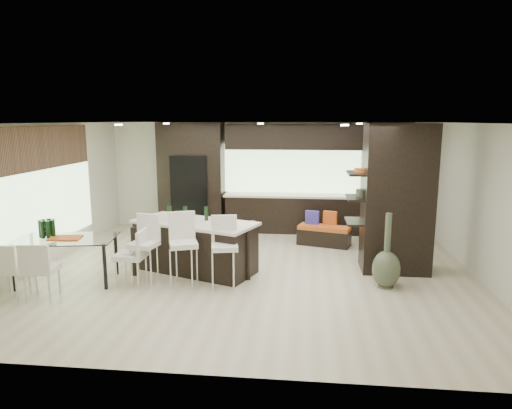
# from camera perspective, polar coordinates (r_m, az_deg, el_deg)

# --- Properties ---
(ground) EXTENTS (8.00, 8.00, 0.00)m
(ground) POSITION_cam_1_polar(r_m,az_deg,el_deg) (8.50, -0.44, -8.39)
(ground) COLOR beige
(ground) RESTS_ON ground
(back_wall) EXTENTS (8.00, 0.02, 2.70)m
(back_wall) POSITION_cam_1_polar(r_m,az_deg,el_deg) (11.61, 1.53, 3.58)
(back_wall) COLOR beige
(back_wall) RESTS_ON ground
(left_wall) EXTENTS (0.02, 7.00, 2.70)m
(left_wall) POSITION_cam_1_polar(r_m,az_deg,el_deg) (9.48, -25.22, 1.00)
(left_wall) COLOR beige
(left_wall) RESTS_ON ground
(right_wall) EXTENTS (0.02, 7.00, 2.70)m
(right_wall) POSITION_cam_1_polar(r_m,az_deg,el_deg) (8.67, 26.82, 0.06)
(right_wall) COLOR beige
(right_wall) RESTS_ON ground
(ceiling) EXTENTS (8.00, 7.00, 0.02)m
(ceiling) POSITION_cam_1_polar(r_m,az_deg,el_deg) (8.04, -0.46, 10.14)
(ceiling) COLOR white
(ceiling) RESTS_ON ground
(window_left) EXTENTS (0.04, 3.20, 1.90)m
(window_left) POSITION_cam_1_polar(r_m,az_deg,el_deg) (9.63, -24.41, 1.20)
(window_left) COLOR #B2D199
(window_left) RESTS_ON left_wall
(window_back) EXTENTS (3.40, 0.04, 1.20)m
(window_back) POSITION_cam_1_polar(r_m,az_deg,el_deg) (11.51, 4.50, 4.49)
(window_back) COLOR #B2D199
(window_back) RESTS_ON back_wall
(stone_accent) EXTENTS (0.08, 3.00, 0.80)m
(stone_accent) POSITION_cam_1_polar(r_m,az_deg,el_deg) (9.53, -24.67, 6.54)
(stone_accent) COLOR brown
(stone_accent) RESTS_ON left_wall
(ceiling_spots) EXTENTS (4.00, 3.00, 0.02)m
(ceiling_spots) POSITION_cam_1_polar(r_m,az_deg,el_deg) (8.29, -0.26, 10.01)
(ceiling_spots) COLOR white
(ceiling_spots) RESTS_ON ceiling
(back_cabinetry) EXTENTS (6.80, 0.68, 2.70)m
(back_cabinetry) POSITION_cam_1_polar(r_m,az_deg,el_deg) (11.25, 3.93, 3.33)
(back_cabinetry) COLOR black
(back_cabinetry) RESTS_ON ground
(refrigerator) EXTENTS (0.90, 0.68, 1.90)m
(refrigerator) POSITION_cam_1_polar(r_m,az_deg,el_deg) (11.60, -8.04, 1.48)
(refrigerator) COLOR black
(refrigerator) RESTS_ON ground
(partition_column) EXTENTS (1.20, 0.80, 2.70)m
(partition_column) POSITION_cam_1_polar(r_m,az_deg,el_deg) (8.67, 17.21, 0.72)
(partition_column) COLOR black
(partition_column) RESTS_ON ground
(kitchen_island) EXTENTS (2.44, 1.70, 0.94)m
(kitchen_island) POSITION_cam_1_polar(r_m,az_deg,el_deg) (8.50, -7.59, -5.18)
(kitchen_island) COLOR black
(kitchen_island) RESTS_ON ground
(stool_left) EXTENTS (0.49, 0.49, 0.96)m
(stool_left) POSITION_cam_1_polar(r_m,az_deg,el_deg) (7.96, -13.81, -6.40)
(stool_left) COLOR white
(stool_left) RESTS_ON ground
(stool_mid) EXTENTS (0.57, 0.57, 1.00)m
(stool_mid) POSITION_cam_1_polar(r_m,az_deg,el_deg) (7.74, -9.01, -6.53)
(stool_mid) COLOR white
(stool_mid) RESTS_ON ground
(stool_right) EXTENTS (0.50, 0.50, 0.97)m
(stool_right) POSITION_cam_1_polar(r_m,az_deg,el_deg) (7.61, -3.93, -6.87)
(stool_right) COLOR white
(stool_right) RESTS_ON ground
(bench) EXTENTS (1.22, 0.75, 0.44)m
(bench) POSITION_cam_1_polar(r_m,az_deg,el_deg) (10.28, 8.49, -3.86)
(bench) COLOR black
(bench) RESTS_ON ground
(floor_vase) EXTENTS (0.57, 0.57, 1.27)m
(floor_vase) POSITION_cam_1_polar(r_m,az_deg,el_deg) (7.85, 16.08, -5.57)
(floor_vase) COLOR #44503A
(floor_vase) RESTS_ON ground
(dining_table) EXTENTS (1.75, 1.16, 0.78)m
(dining_table) POSITION_cam_1_polar(r_m,az_deg,el_deg) (8.49, -22.51, -6.47)
(dining_table) COLOR white
(dining_table) RESTS_ON ground
(chair_near) EXTENTS (0.52, 0.52, 0.86)m
(chair_near) POSITION_cam_1_polar(r_m,az_deg,el_deg) (7.85, -25.21, -7.74)
(chair_near) COLOR white
(chair_near) RESTS_ON ground
(chair_far) EXTENTS (0.47, 0.47, 0.84)m
(chair_far) POSITION_cam_1_polar(r_m,az_deg,el_deg) (8.13, -28.26, -7.49)
(chair_far) COLOR white
(chair_far) RESTS_ON ground
(chair_end) EXTENTS (0.49, 0.49, 0.89)m
(chair_end) POSITION_cam_1_polar(r_m,az_deg,el_deg) (8.00, -15.36, -6.65)
(chair_end) COLOR white
(chair_end) RESTS_ON ground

